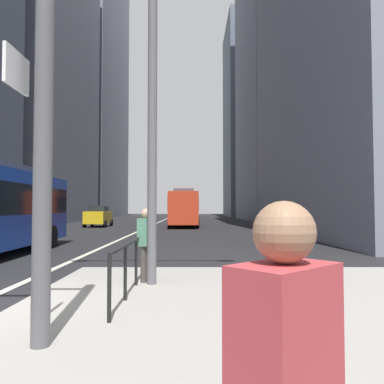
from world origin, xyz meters
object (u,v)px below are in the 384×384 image
Objects in this scene: city_bus_red_receding at (184,207)px; car_receding_far at (184,212)px; street_lamp_post at (153,46)px; pedestrian_waiting at (146,241)px; car_receding_near at (190,212)px; car_oncoming_mid at (99,216)px.

city_bus_red_receding is 28.46m from car_receding_far.
pedestrian_waiting is at bearing 120.45° from street_lamp_post.
pedestrian_waiting is (0.36, -56.29, 0.04)m from car_receding_far.
street_lamp_post is at bearing -90.24° from city_bus_red_receding.
city_bus_red_receding is at bearing -90.76° from car_receding_near.
car_receding_near and car_receding_far have the same top height.
car_receding_near is 2.60× the size of pedestrian_waiting.
city_bus_red_receding reaches higher than car_oncoming_mid.
car_receding_far is 56.29m from pedestrian_waiting.
pedestrian_waiting is at bearing -90.66° from car_receding_near.
car_receding_near is (0.35, 26.65, -0.85)m from city_bus_red_receding.
car_receding_near is at bearing 89.24° from city_bus_red_receding.
city_bus_red_receding is 1.35× the size of street_lamp_post.
car_receding_far is 2.67× the size of pedestrian_waiting.
street_lamp_post is (-0.12, -28.12, 3.45)m from city_bus_red_receding.
car_receding_near is (8.20, 27.57, 0.00)m from car_oncoming_mid.
city_bus_red_receding is 27.86m from pedestrian_waiting.
car_oncoming_mid is at bearing 105.86° from street_lamp_post.
pedestrian_waiting is (-0.16, 0.27, -4.25)m from street_lamp_post.
car_oncoming_mid is 0.98× the size of car_receding_near.
car_receding_near is at bearing 89.51° from street_lamp_post.
car_receding_far is at bearing 90.36° from pedestrian_waiting.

